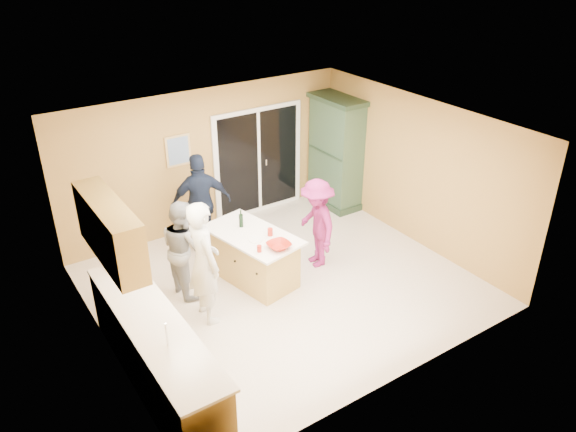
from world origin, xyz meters
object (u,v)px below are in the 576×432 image
green_hutch (336,153)px  woman_white (204,262)px  woman_navy (201,203)px  woman_grey (184,248)px  kitchen_island (253,258)px  woman_magenta (317,223)px

green_hutch → woman_white: (-3.83, -1.94, -0.15)m
green_hutch → woman_navy: green_hutch is taller
woman_white → woman_grey: bearing=-0.1°
kitchen_island → woman_white: 1.26m
woman_magenta → woman_navy: bearing=-126.9°
kitchen_island → green_hutch: (2.79, 1.48, 0.69)m
woman_grey → kitchen_island: bearing=-108.6°
woman_white → woman_grey: woman_white is taller
woman_navy → woman_magenta: 2.01m
green_hutch → woman_navy: size_ratio=1.26×
kitchen_island → woman_white: woman_white is taller
woman_white → woman_magenta: size_ratio=1.22×
kitchen_island → woman_magenta: bearing=-20.3°
green_hutch → woman_grey: (-3.81, -1.18, -0.31)m
woman_white → woman_grey: (0.03, 0.76, -0.16)m
green_hutch → woman_navy: 3.02m
woman_magenta → woman_white: bearing=-71.0°
woman_white → woman_magenta: woman_white is taller
woman_white → woman_navy: size_ratio=1.05×
kitchen_island → woman_magenta: 1.19m
kitchen_island → woman_navy: bearing=88.2°
kitchen_island → woman_navy: size_ratio=0.98×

